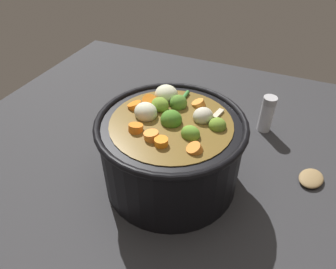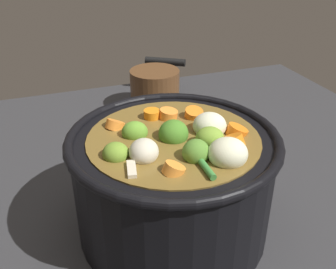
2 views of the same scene
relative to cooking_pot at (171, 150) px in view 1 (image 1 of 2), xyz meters
The scene contains 4 objects.
ground_plane 0.08m from the cooking_pot, 24.08° to the left, with size 1.10×1.10×0.00m, color #2D2D30.
cooking_pot is the anchor object (origin of this frame).
wooden_spoon 0.33m from the cooking_pot, 106.94° to the left, with size 0.18×0.17×0.01m.
salt_shaker 0.28m from the cooking_pot, 149.15° to the left, with size 0.03×0.03×0.09m.
Camera 1 is at (0.40, 0.17, 0.47)m, focal length 33.08 mm.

